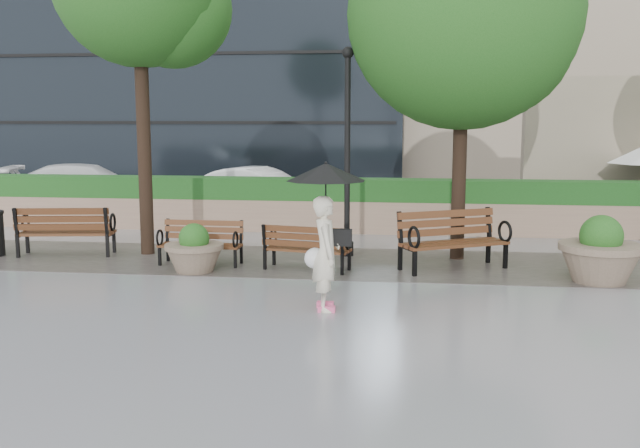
# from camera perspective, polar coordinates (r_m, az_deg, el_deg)

# --- Properties ---
(ground) EXTENTS (100.00, 100.00, 0.00)m
(ground) POSITION_cam_1_polar(r_m,az_deg,el_deg) (11.31, -0.10, -6.12)
(ground) COLOR gray
(ground) RESTS_ON ground
(cobble_strip) EXTENTS (28.00, 3.20, 0.01)m
(cobble_strip) POSITION_cam_1_polar(r_m,az_deg,el_deg) (14.21, 1.51, -3.09)
(cobble_strip) COLOR #383330
(cobble_strip) RESTS_ON ground
(hedge_wall) EXTENTS (24.00, 0.80, 1.35)m
(hedge_wall) POSITION_cam_1_polar(r_m,az_deg,el_deg) (18.04, 2.85, 1.47)
(hedge_wall) COLOR #A08267
(hedge_wall) RESTS_ON ground
(asphalt_street) EXTENTS (40.00, 7.00, 0.00)m
(asphalt_street) POSITION_cam_1_polar(r_m,az_deg,el_deg) (22.08, 3.68, 1.00)
(asphalt_street) COLOR black
(asphalt_street) RESTS_ON ground
(bench_0) EXTENTS (2.02, 1.07, 1.03)m
(bench_0) POSITION_cam_1_polar(r_m,az_deg,el_deg) (15.81, -19.62, -1.30)
(bench_0) COLOR brown
(bench_0) RESTS_ON ground
(bench_1) EXTENTS (1.62, 0.67, 0.86)m
(bench_1) POSITION_cam_1_polar(r_m,az_deg,el_deg) (14.14, -9.51, -2.23)
(bench_1) COLOR brown
(bench_1) RESTS_ON ground
(bench_2) EXTENTS (1.71, 0.95, 0.87)m
(bench_2) POSITION_cam_1_polar(r_m,az_deg,el_deg) (13.45, -1.06, -2.65)
(bench_2) COLOR brown
(bench_2) RESTS_ON ground
(bench_3) EXTENTS (2.18, 1.69, 1.10)m
(bench_3) POSITION_cam_1_polar(r_m,az_deg,el_deg) (13.75, 10.59, -2.25)
(bench_3) COLOR brown
(bench_3) RESTS_ON ground
(planter_left) EXTENTS (1.09, 1.09, 0.92)m
(planter_left) POSITION_cam_1_polar(r_m,az_deg,el_deg) (13.50, -10.02, -2.30)
(planter_left) COLOR #7F6B56
(planter_left) RESTS_ON ground
(planter_right) EXTENTS (1.42, 1.42, 1.19)m
(planter_right) POSITION_cam_1_polar(r_m,az_deg,el_deg) (13.34, 21.50, -2.42)
(planter_right) COLOR #7F6B56
(planter_right) RESTS_ON ground
(lamppost) EXTENTS (0.28, 0.28, 4.28)m
(lamppost) POSITION_cam_1_polar(r_m,az_deg,el_deg) (14.68, 2.19, 4.70)
(lamppost) COLOR black
(lamppost) RESTS_ON ground
(tree_1) EXTENTS (4.57, 4.57, 7.18)m
(tree_1) POSITION_cam_1_polar(r_m,az_deg,el_deg) (14.81, 12.00, 15.74)
(tree_1) COLOR black
(tree_1) RESTS_ON ground
(car_left) EXTENTS (5.29, 3.20, 1.43)m
(car_left) POSITION_cam_1_polar(r_m,az_deg,el_deg) (23.76, -18.01, 2.87)
(car_left) COLOR white
(car_left) RESTS_ON ground
(car_right) EXTENTS (4.48, 2.52, 1.40)m
(car_right) POSITION_cam_1_polar(r_m,az_deg,el_deg) (21.50, -4.83, 2.66)
(car_right) COLOR white
(car_right) RESTS_ON ground
(pedestrian) EXTENTS (1.19, 1.19, 2.19)m
(pedestrian) POSITION_cam_1_polar(r_m,az_deg,el_deg) (10.53, 0.46, 0.19)
(pedestrian) COLOR #F1E8CB
(pedestrian) RESTS_ON ground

